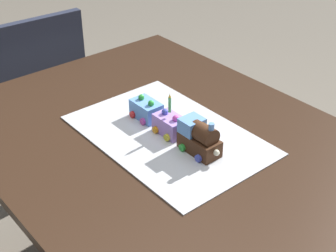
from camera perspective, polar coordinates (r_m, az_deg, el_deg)
dining_table at (r=1.55m, az=0.64°, el=-5.29°), size 1.40×1.00×0.74m
chair at (r=2.41m, az=-14.72°, el=3.80°), size 0.42×0.42×0.86m
cake_board at (r=1.52m, az=-0.00°, el=-1.02°), size 0.60×0.40×0.00m
cake_locomotive at (r=1.42m, az=3.59°, el=-1.33°), size 0.14×0.08×0.12m
cake_car_gondola_lavender at (r=1.51m, az=0.25°, el=0.16°), size 0.10×0.08×0.07m
cake_car_caboose_sky_blue at (r=1.59m, az=-2.48°, el=1.89°), size 0.10×0.08×0.07m
birthday_candle at (r=1.48m, az=0.19°, el=2.60°), size 0.01×0.01×0.06m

